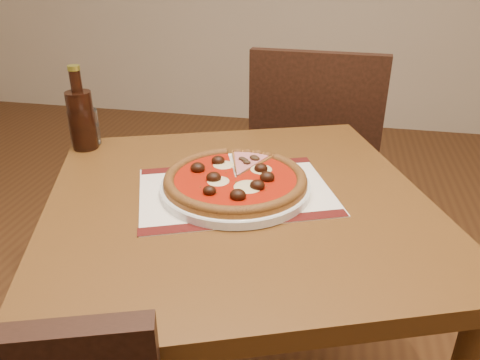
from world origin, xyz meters
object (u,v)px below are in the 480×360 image
(chair_far, at_px, (314,156))
(bottle, at_px, (81,117))
(water_glass, at_px, (84,128))
(plate, at_px, (235,187))
(table, at_px, (238,236))
(pizza, at_px, (235,179))

(chair_far, bearing_deg, bottle, 47.25)
(water_glass, bearing_deg, plate, -22.31)
(table, distance_m, water_glass, 0.53)
(table, bearing_deg, pizza, 116.50)
(bottle, bearing_deg, table, -21.95)
(chair_far, height_order, bottle, bottle)
(table, bearing_deg, bottle, 158.05)
(water_glass, xyz_separation_m, bottle, (0.01, -0.03, 0.04))
(table, height_order, water_glass, water_glass)
(plate, bearing_deg, table, -63.89)
(water_glass, height_order, bottle, bottle)
(chair_far, height_order, water_glass, chair_far)
(table, xyz_separation_m, pizza, (-0.01, 0.02, 0.13))
(bottle, bearing_deg, pizza, -20.04)
(chair_far, bearing_deg, table, 82.96)
(table, height_order, chair_far, chair_far)
(table, bearing_deg, chair_far, 80.47)
(chair_far, xyz_separation_m, pizza, (-0.14, -0.74, 0.25))
(plate, xyz_separation_m, water_glass, (-0.45, 0.19, 0.04))
(chair_far, bearing_deg, plate, 81.90)
(plate, bearing_deg, chair_far, 79.40)
(plate, distance_m, bottle, 0.48)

